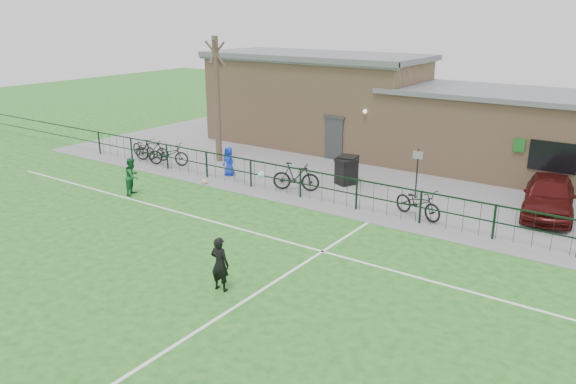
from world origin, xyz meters
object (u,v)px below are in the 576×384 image
Objects in this scene: wheelie_bin_left at (346,173)px; wheelie_bin_right at (348,170)px; bicycle_d at (296,177)px; ball_ground at (205,182)px; bicycle_a at (144,148)px; bicycle_b at (152,150)px; bicycle_c at (168,154)px; outfield_player at (132,176)px; spectator_child at (229,161)px; sign_post at (417,174)px; bare_tree at (217,100)px; car_maroon at (549,195)px; bicycle_e at (418,203)px.

wheelie_bin_right is at bearing 130.41° from wheelie_bin_left.
ball_ground is at bearing 89.17° from bicycle_d.
bicycle_a is at bearing 163.98° from ball_ground.
bicycle_b is 1.31m from bicycle_c.
bicycle_a reaches higher than ball_ground.
bicycle_b is 8.59m from bicycle_d.
outfield_player is at bearing -143.65° from wheelie_bin_right.
ball_ground is (0.00, -1.61, -0.57)m from spectator_child.
outfield_player is at bearing -164.66° from bicycle_b.
spectator_child reaches higher than bicycle_c.
wheelie_bin_right is 0.54× the size of sign_post.
bare_tree is 4.57× the size of spectator_child.
bicycle_b is 5.38m from outfield_player.
car_maroon reaches higher than bicycle_e.
wheelie_bin_right reaches higher than bicycle_c.
outfield_player is 3.09m from ball_ground.
car_maroon is 2.16× the size of bicycle_d.
bicycle_c is at bearing 68.97° from bicycle_d.
bare_tree is 3.46× the size of bicycle_b.
outfield_player is at bearing -99.38° from spectator_child.
ball_ground is (5.66, -1.63, -0.42)m from bicycle_a.
bare_tree is 3.07× the size of bicycle_d.
wheelie_bin_left is at bearing -54.97° from bicycle_d.
wheelie_bin_left is 4.59m from bicycle_e.
bicycle_c is at bearing -89.18° from bicycle_a.
bicycle_d is 4.05m from ball_ground.
car_maroon reaches higher than bicycle_b.
wheelie_bin_right is 4.86× the size of ball_ground.
car_maroon is 13.13m from spectator_child.
ball_ground is at bearing -157.90° from sign_post.
bicycle_e reaches higher than ball_ground.
bicycle_c is 9.09× the size of ball_ground.
wheelie_bin_left is 0.59× the size of bicycle_b.
sign_post is 1.03× the size of bicycle_a.
bicycle_d is at bearing -111.15° from bicycle_c.
bicycle_c reaches higher than wheelie_bin_left.
bare_tree is at bearing 98.53° from bicycle_e.
ball_ground is at bearing -96.67° from bicycle_a.
bicycle_e is at bearing -92.67° from outfield_player.
bicycle_c is 1.00× the size of bicycle_e.
wheelie_bin_right reaches higher than ball_ground.
bare_tree is 4.00× the size of outfield_player.
bicycle_b is (-9.85, -1.97, 0.01)m from wheelie_bin_left.
bicycle_e is 9.11× the size of ball_ground.
outfield_player reaches higher than bicycle_c.
bicycle_a is 2.14m from bicycle_c.
wheelie_bin_left is 3.23m from sign_post.
wheelie_bin_left is 2.32m from bicycle_d.
bare_tree is at bearing -155.40° from wheelie_bin_left.
car_maroon is at bearing 11.98° from sign_post.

